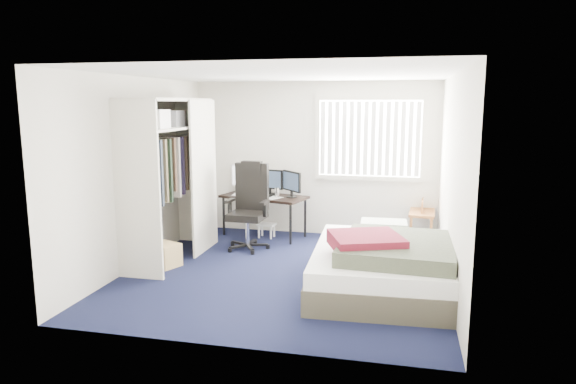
# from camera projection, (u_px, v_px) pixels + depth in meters

# --- Properties ---
(ground) EXTENTS (4.20, 4.20, 0.00)m
(ground) POSITION_uv_depth(u_px,v_px,m) (285.00, 272.00, 6.61)
(ground) COLOR black
(ground) RESTS_ON ground
(room_shell) EXTENTS (4.20, 4.20, 4.20)m
(room_shell) POSITION_uv_depth(u_px,v_px,m) (285.00, 156.00, 6.35)
(room_shell) COLOR silver
(room_shell) RESTS_ON ground
(window_assembly) EXTENTS (1.72, 0.09, 1.32)m
(window_assembly) POSITION_uv_depth(u_px,v_px,m) (369.00, 139.00, 8.10)
(window_assembly) COLOR white
(window_assembly) RESTS_ON ground
(closet) EXTENTS (0.64, 1.84, 2.22)m
(closet) POSITION_uv_depth(u_px,v_px,m) (170.00, 163.00, 7.00)
(closet) COLOR beige
(closet) RESTS_ON ground
(desk) EXTENTS (1.48, 0.96, 1.13)m
(desk) POSITION_uv_depth(u_px,v_px,m) (265.00, 193.00, 8.34)
(desk) COLOR black
(desk) RESTS_ON ground
(office_chair) EXTENTS (0.63, 0.63, 1.30)m
(office_chair) POSITION_uv_depth(u_px,v_px,m) (249.00, 215.00, 7.68)
(office_chair) COLOR black
(office_chair) RESTS_ON ground
(footstool) EXTENTS (0.30, 0.25, 0.23)m
(footstool) POSITION_uv_depth(u_px,v_px,m) (266.00, 227.00, 8.30)
(footstool) COLOR white
(footstool) RESTS_ON ground
(nightstand) EXTENTS (0.42, 0.77, 0.69)m
(nightstand) POSITION_uv_depth(u_px,v_px,m) (422.00, 215.00, 7.93)
(nightstand) COLOR brown
(nightstand) RESTS_ON ground
(bed) EXTENTS (1.73, 2.25, 0.71)m
(bed) POSITION_uv_depth(u_px,v_px,m) (384.00, 263.00, 6.03)
(bed) COLOR #413C2F
(bed) RESTS_ON ground
(pine_box) EXTENTS (0.50, 0.44, 0.31)m
(pine_box) POSITION_uv_depth(u_px,v_px,m) (164.00, 255.00, 6.87)
(pine_box) COLOR tan
(pine_box) RESTS_ON ground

